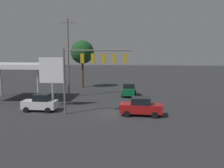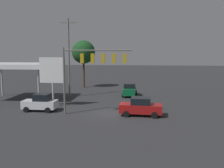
% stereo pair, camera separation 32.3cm
% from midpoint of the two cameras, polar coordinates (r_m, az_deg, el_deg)
% --- Properties ---
extents(ground_plane, '(200.00, 200.00, 0.00)m').
position_cam_midpoint_polar(ground_plane, '(27.46, -0.09, -6.69)').
color(ground_plane, '#2D2D30').
extents(traffic_signal_assembly, '(7.21, 0.43, 7.12)m').
position_cam_midpoint_polar(traffic_signal_assembly, '(26.08, -4.23, 4.70)').
color(traffic_signal_assembly, slate).
rests_on(traffic_signal_assembly, ground).
extents(utility_pole, '(2.40, 0.26, 11.43)m').
position_cam_midpoint_polar(utility_pole, '(37.03, -9.60, 6.23)').
color(utility_pole, slate).
rests_on(utility_pole, ground).
extents(gas_station_canopy, '(9.21, 6.68, 5.08)m').
position_cam_midpoint_polar(gas_station_canopy, '(36.93, -20.49, 3.85)').
color(gas_station_canopy, silver).
rests_on(gas_station_canopy, ground).
extents(price_sign, '(3.14, 0.27, 6.01)m').
position_cam_midpoint_polar(price_sign, '(30.92, -13.16, 2.76)').
color(price_sign, '#B7B7BC').
rests_on(price_sign, ground).
extents(hatchback_crossing, '(3.82, 2.01, 1.97)m').
position_cam_midpoint_polar(hatchback_crossing, '(29.43, -15.74, -4.13)').
color(hatchback_crossing, silver).
rests_on(hatchback_crossing, ground).
extents(sedan_waiting, '(2.18, 4.46, 1.93)m').
position_cam_midpoint_polar(sedan_waiting, '(38.06, 4.32, -1.31)').
color(sedan_waiting, '#0C592D').
rests_on(sedan_waiting, ground).
extents(sedan_far, '(4.51, 2.30, 1.93)m').
position_cam_midpoint_polar(sedan_far, '(26.44, 6.93, -5.18)').
color(sedan_far, maroon).
rests_on(sedan_far, ground).
extents(street_tree, '(4.32, 4.32, 8.80)m').
position_cam_midpoint_polar(street_tree, '(46.87, -6.34, 7.23)').
color(street_tree, '#4C331E').
rests_on(street_tree, ground).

